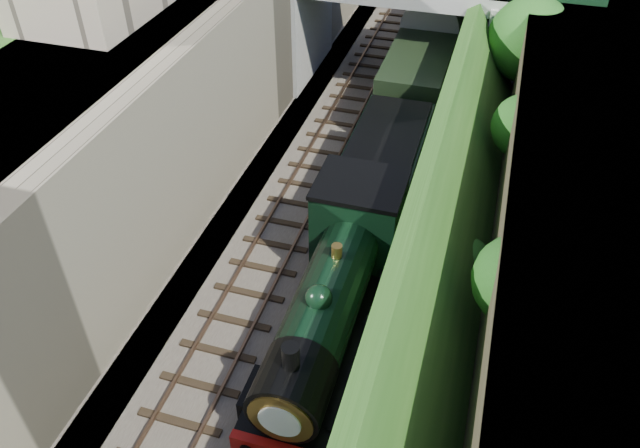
% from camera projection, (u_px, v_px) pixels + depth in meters
% --- Properties ---
extents(trackbed, '(10.00, 90.00, 0.20)m').
position_uv_depth(trackbed, '(386.00, 121.00, 30.26)').
color(trackbed, '#473F38').
rests_on(trackbed, ground).
extents(retaining_wall, '(1.00, 90.00, 7.00)m').
position_uv_depth(retaining_wall, '(276.00, 41.00, 29.31)').
color(retaining_wall, '#756B56').
rests_on(retaining_wall, ground).
extents(street_plateau_left, '(6.00, 90.00, 7.00)m').
position_uv_depth(street_plateau_left, '(208.00, 32.00, 30.09)').
color(street_plateau_left, '#262628').
rests_on(street_plateau_left, ground).
extents(street_plateau_right, '(8.00, 90.00, 6.25)m').
position_uv_depth(street_plateau_right, '(612.00, 92.00, 26.22)').
color(street_plateau_right, '#262628').
rests_on(street_plateau_right, ground).
extents(embankment_slope, '(4.43, 90.00, 6.44)m').
position_uv_depth(embankment_slope, '(497.00, 114.00, 25.38)').
color(embankment_slope, '#1E4714').
rests_on(embankment_slope, ground).
extents(track_left, '(2.50, 90.00, 0.20)m').
position_uv_depth(track_left, '(346.00, 113.00, 30.61)').
color(track_left, black).
rests_on(track_left, trackbed).
extents(track_right, '(2.50, 90.00, 0.20)m').
position_uv_depth(track_right, '(410.00, 122.00, 29.90)').
color(track_right, black).
rests_on(track_right, trackbed).
extents(road_bridge, '(16.00, 6.40, 7.25)m').
position_uv_depth(road_bridge, '(427.00, 13.00, 30.46)').
color(road_bridge, gray).
rests_on(road_bridge, ground).
extents(tree, '(3.60, 3.80, 6.60)m').
position_uv_depth(tree, '(532.00, 42.00, 26.45)').
color(tree, black).
rests_on(tree, ground).
extents(locomotive, '(3.10, 10.22, 3.83)m').
position_uv_depth(locomotive, '(334.00, 294.00, 18.87)').
color(locomotive, black).
rests_on(locomotive, trackbed).
extents(tender, '(2.70, 6.00, 3.05)m').
position_uv_depth(tender, '(385.00, 169.00, 24.47)').
color(tender, black).
rests_on(tender, trackbed).
extents(coach_front, '(2.90, 18.00, 3.70)m').
position_uv_depth(coach_front, '(435.00, 35.00, 33.49)').
color(coach_front, black).
rests_on(coach_front, trackbed).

